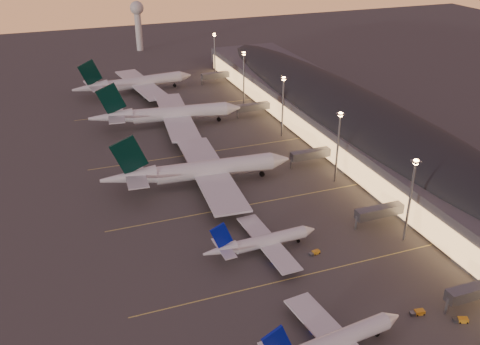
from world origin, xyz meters
name	(u,v)px	position (x,y,z in m)	size (l,w,h in m)	color
ground	(292,266)	(0.00, 0.00, 0.00)	(700.00, 700.00, 0.00)	#3D3A38
airliner_narrow_south	(330,343)	(-6.64, -32.14, 3.51)	(38.08, 34.22, 13.59)	silver
airliner_narrow_north	(261,242)	(-5.17, 9.14, 3.16)	(34.15, 30.48, 12.21)	silver
airliner_wide_near	(199,171)	(-9.59, 54.25, 5.48)	(66.58, 60.76, 21.30)	silver
airliner_wide_mid	(167,114)	(-6.43, 113.59, 5.52)	(67.04, 61.42, 21.44)	silver
airliner_wide_far	(135,83)	(-11.00, 166.19, 5.25)	(63.76, 58.57, 20.41)	silver
terminal_building	(352,119)	(61.84, 72.47, 8.78)	(56.35, 255.00, 17.46)	#4A4A4F
light_masts	(305,112)	(36.00, 65.00, 17.55)	(2.20, 217.20, 25.90)	gray
radar_tower	(138,17)	(10.00, 260.00, 21.87)	(9.00, 9.00, 32.50)	silver
lane_markings	(240,198)	(0.00, 40.00, 0.01)	(90.00, 180.36, 0.00)	#D8C659
baggage_tug_a	(461,320)	(27.46, -33.64, 0.47)	(3.72, 2.55, 1.04)	orange
baggage_tug_b	(418,312)	(19.63, -27.92, 0.48)	(3.71, 1.97, 1.05)	orange
baggage_tug_c	(315,253)	(8.36, 2.73, 0.43)	(3.35, 1.76, 0.95)	orange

